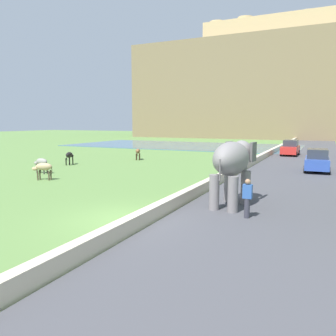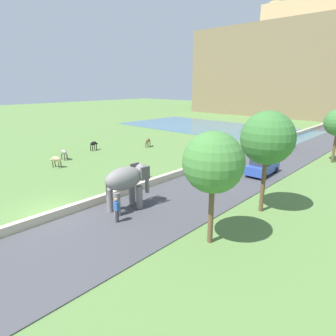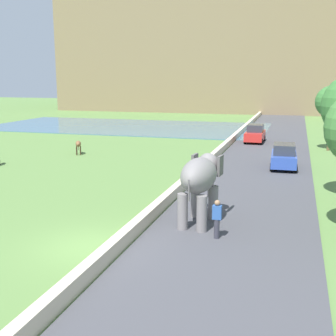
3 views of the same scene
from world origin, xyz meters
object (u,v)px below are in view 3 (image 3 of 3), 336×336
Objects in this scene: cow_brown at (78,144)px; car_red at (255,134)px; person_beside_elephant at (217,219)px; car_blue at (284,156)px; elephant at (200,179)px.

car_red is at bearing 38.90° from cow_brown.
person_beside_elephant is 0.40× the size of car_blue.
person_beside_elephant is 1.18× the size of cow_brown.
car_blue is at bearing 76.78° from elephant.
elephant is at bearing -89.96° from car_red.
elephant is 0.87× the size of car_blue.
elephant is 2.33m from person_beside_elephant.
car_red is at bearing 104.33° from car_blue.
car_red is (-3.15, 12.34, 0.00)m from car_blue.
car_red reaches higher than person_beside_elephant.
car_blue is 16.80m from cow_brown.
elephant reaches higher than cow_brown.
car_blue is at bearing -75.67° from car_red.
car_blue is 12.73m from car_red.
person_beside_elephant is 0.40× the size of car_red.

